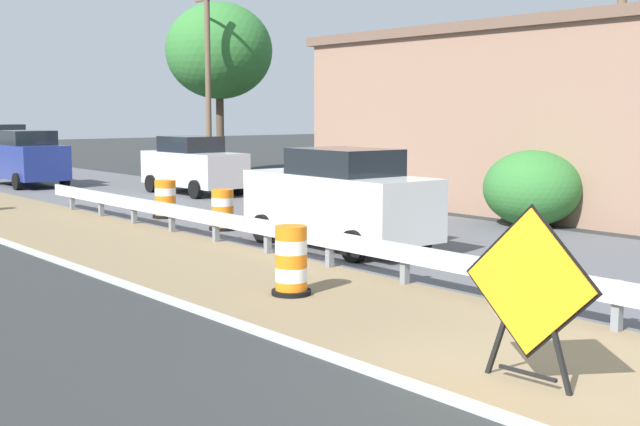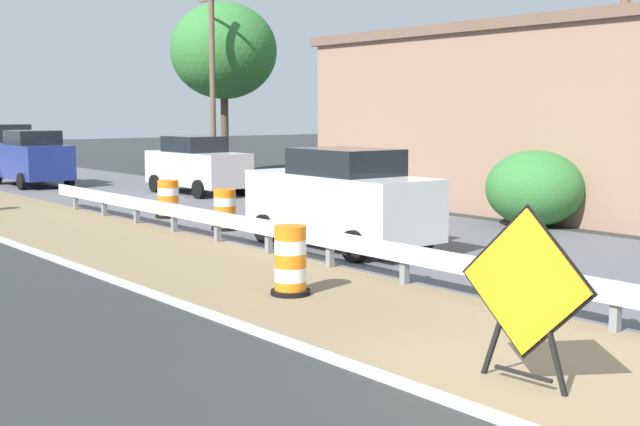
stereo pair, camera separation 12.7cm
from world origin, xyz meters
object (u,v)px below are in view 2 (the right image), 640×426
Objects in this scene: traffic_barrel_nearest at (290,264)px; utility_pole_near at (623,62)px; warning_sign_diamond at (525,289)px; traffic_barrel_close at (225,212)px; utility_pole_mid at (212,81)px; car_mid_far_lane at (11,145)px; car_trailing_far_lane at (32,158)px; car_distant_a at (197,165)px; car_lead_far_lane at (340,198)px; traffic_barrel_mid at (168,201)px.

traffic_barrel_nearest is 12.17m from utility_pole_near.
traffic_barrel_nearest is at bearing -101.57° from warning_sign_diamond.
utility_pole_mid reaches higher than traffic_barrel_close.
car_trailing_far_lane is at bearing -16.40° from car_mid_far_lane.
car_distant_a is (3.45, -6.91, -0.07)m from car_trailing_far_lane.
traffic_barrel_close is at bearing 177.95° from car_trailing_far_lane.
car_trailing_far_lane is at bearing 0.49° from car_lead_far_lane.
car_trailing_far_lane reaches higher than traffic_barrel_close.
car_distant_a is (8.11, 20.67, -0.03)m from warning_sign_diamond.
utility_pole_near is (7.60, -21.06, 3.08)m from car_trailing_far_lane.
utility_pole_near reaches higher than traffic_barrel_close.
traffic_barrel_nearest is at bearing -118.51° from utility_pole_mid.
traffic_barrel_close is at bearing -9.72° from car_mid_far_lane.
car_mid_far_lane is at bearing 80.74° from traffic_barrel_mid.
car_lead_far_lane is at bearing -7.87° from car_mid_far_lane.
traffic_barrel_nearest is at bearing -114.44° from traffic_barrel_close.
traffic_barrel_close is at bearing -111.35° from warning_sign_diamond.
warning_sign_diamond is 0.41× the size of car_lead_far_lane.
car_lead_far_lane reaches higher than traffic_barrel_close.
traffic_barrel_nearest is at bearing -26.79° from car_distant_a.
warning_sign_diamond is at bearing 153.37° from car_lead_far_lane.
warning_sign_diamond is at bearing -114.78° from utility_pole_mid.
warning_sign_diamond is 0.24× the size of utility_pole_mid.
car_distant_a is at bearing -1.18° from car_mid_far_lane.
car_trailing_far_lane is at bearing 163.73° from utility_pole_mid.
traffic_barrel_mid reaches higher than traffic_barrel_close.
car_distant_a is at bearing 63.69° from traffic_barrel_close.
car_lead_far_lane is 1.02× the size of car_mid_far_lane.
utility_pole_mid reaches higher than car_distant_a.
car_mid_far_lane is (3.69, 31.94, 0.04)m from car_lead_far_lane.
utility_pole_mid is (-0.49, 18.98, 0.04)m from utility_pole_near.
car_lead_far_lane is 32.15m from car_mid_far_lane.
traffic_barrel_close is 9.46m from car_distant_a.
utility_pole_near is (8.25, -8.75, 3.71)m from traffic_barrel_mid.
traffic_barrel_close is at bearing 145.76° from utility_pole_near.
traffic_barrel_mid is 25.28m from car_mid_far_lane.
warning_sign_diamond is at bearing -12.64° from car_mid_far_lane.
car_lead_far_lane is (0.38, -7.00, 0.61)m from traffic_barrel_mid.
utility_pole_near is (8.34, -5.68, 3.72)m from traffic_barrel_close.
car_distant_a is at bearing -127.15° from utility_pole_mid.
car_trailing_far_lane is at bearing 87.24° from traffic_barrel_close.
warning_sign_diamond is 0.43× the size of car_trailing_far_lane.
warning_sign_diamond is 0.25× the size of utility_pole_near.
traffic_barrel_nearest is at bearing -108.00° from traffic_barrel_mid.
warning_sign_diamond is at bearing -104.71° from traffic_barrel_mid.
car_mid_far_lane reaches higher than car_distant_a.
traffic_barrel_nearest is 0.25× the size of car_trailing_far_lane.
car_distant_a is (4.19, 8.47, 0.57)m from traffic_barrel_close.
car_distant_a is 15.07m from utility_pole_near.
traffic_barrel_nearest is 0.14× the size of utility_pole_mid.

